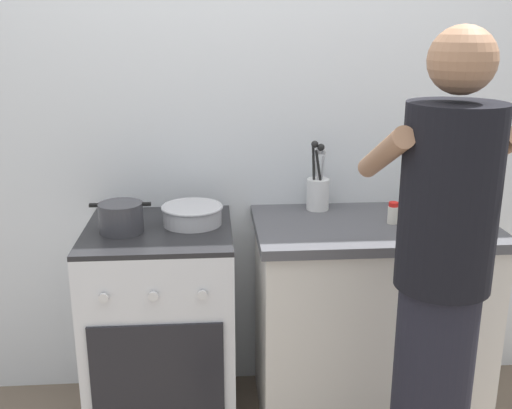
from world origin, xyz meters
The scene contains 9 objects.
back_wall centered at (0.20, 0.50, 1.25)m, with size 3.20×0.10×2.50m.
countertop centered at (0.55, 0.15, 0.45)m, with size 1.00×0.60×0.90m.
stove_range centered at (-0.35, 0.15, 0.45)m, with size 0.60×0.62×0.90m.
pot centered at (-0.49, 0.11, 0.96)m, with size 0.24×0.18×0.12m.
mixing_bowl centered at (-0.21, 0.19, 0.94)m, with size 0.26×0.26×0.08m.
utensil_crock centered at (0.35, 0.36, 0.99)m, with size 0.10×0.10×0.31m.
spice_bottle centered at (0.62, 0.14, 0.94)m, with size 0.04×0.04×0.09m.
oil_bottle centered at (0.81, 0.17, 1.01)m, with size 0.07×0.07×0.26m.
person centered at (0.60, -0.49, 0.86)m, with size 0.41×0.50×1.70m.
Camera 1 is at (-0.13, -2.21, 1.70)m, focal length 42.35 mm.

